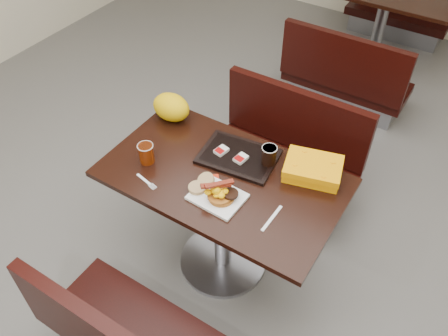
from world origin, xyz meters
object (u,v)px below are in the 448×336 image
Objects in this scene: platter at (217,197)px; paper_bag at (171,107)px; bench_far_n at (402,2)px; tray at (238,156)px; table_far at (379,29)px; pancake_stack at (221,196)px; coffee_cup_near at (146,153)px; knife at (272,218)px; fork at (144,179)px; table_near at (223,223)px; bench_near_s at (143,324)px; bench_near_n at (281,153)px; clamshell at (313,169)px; bench_far_s at (349,67)px; coffee_cup_far at (269,155)px; hashbrown_sleeve_left at (221,151)px; hashbrown_sleeve_right at (241,158)px.

paper_bag is (-0.55, 0.37, 0.07)m from platter.
tray reaches higher than bench_far_n.
pancake_stack is (0.08, -2.74, 0.40)m from table_far.
coffee_cup_near is 0.72m from knife.
coffee_cup_near is 0.37m from paper_bag.
platter is 1.77× the size of fork.
bench_near_s is at bearing -90.00° from table_near.
table_near is at bearing -106.87° from knife.
bench_near_n is (0.00, 0.70, -0.02)m from table_near.
clamshell is (0.04, 0.36, 0.04)m from knife.
coffee_cup_far is at bearing -84.81° from bench_far_s.
tray reaches higher than knife.
hashbrown_sleeve_left is (-0.43, 0.24, 0.03)m from knife.
coffee_cup_near is at bearing -96.41° from bench_far_n.
hashbrown_sleeve_left is 0.48m from clamshell.
platter is at bearing -85.71° from tray.
coffee_cup_near is at bearing -151.89° from tray.
table_far reaches higher than bench_near_n.
pancake_stack is 0.47m from coffee_cup_near.
bench_near_n is 0.96m from knife.
bench_far_n is 3.20m from hashbrown_sleeve_right.
clamshell is at bearing 6.82° from tray.
hashbrown_sleeve_right is (0.34, 0.36, 0.03)m from fork.
bench_far_n is 3.47m from coffee_cup_near.
table_far is at bearing 90.00° from table_near.
hashbrown_sleeve_right is 0.36m from clamshell.
clamshell is (0.29, 0.39, 0.01)m from pancake_stack.
hashbrown_sleeve_left is at bearing -117.55° from knife.
coffee_cup_far is (0.16, -3.11, 0.46)m from bench_far_n.
table_near is 1.20× the size of bench_near_n.
hashbrown_sleeve_left is (-0.09, 0.83, 0.42)m from bench_near_s.
coffee_cup_near is at bearing 133.25° from fork.
platter reaches higher than knife.
paper_bag is at bearing -111.06° from knife.
hashbrown_sleeve_right is (-0.31, 0.24, 0.03)m from knife.
bench_near_s and bench_far_s have the same top height.
bench_near_n is at bearing 90.00° from bench_near_s.
table_far is at bearing 90.00° from bench_near_s.
tray reaches higher than bench_near_n.
coffee_cup_near is at bearing -98.04° from table_far.
paper_bag is at bearing -101.69° from table_far.
bench_near_s is 2.58× the size of tray.
fork reaches higher than bench_near_s.
bench_far_s is (0.00, 1.20, 0.00)m from bench_near_n.
coffee_cup_near reaches higher than bench_near_n.
table_near reaches higher than bench_near_n.
paper_bag reaches higher than fork.
fork is at bearing -95.11° from bench_far_n.
clamshell reaches higher than table_far.
table_far is 9.76× the size of pancake_stack.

